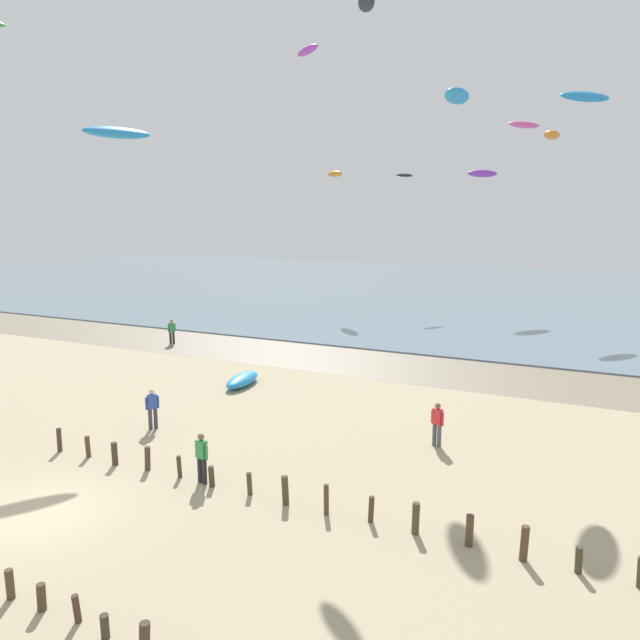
{
  "coord_description": "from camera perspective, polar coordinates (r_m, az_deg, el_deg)",
  "views": [
    {
      "loc": [
        14.62,
        -11.19,
        8.69
      ],
      "look_at": [
        3.89,
        11.15,
        4.37
      ],
      "focal_mm": 33.68,
      "sensor_mm": 36.0,
      "label": 1
    }
  ],
  "objects": [
    {
      "name": "sea",
      "position": [
        72.98,
        13.93,
        2.8
      ],
      "size": [
        160.0,
        70.0,
        0.1
      ],
      "primitive_type": "cube",
      "color": "slate",
      "rests_on": "ground"
    },
    {
      "name": "kite_aloft_4",
      "position": [
        43.3,
        23.87,
        18.85
      ],
      "size": [
        3.51,
        3.23,
        1.03
      ],
      "primitive_type": "ellipsoid",
      "rotation": [
        0.49,
        0.0,
        0.7
      ],
      "color": "#2384D1"
    },
    {
      "name": "kite_aloft_7",
      "position": [
        57.25,
        1.44,
        13.72
      ],
      "size": [
        2.84,
        3.01,
        0.64
      ],
      "primitive_type": "ellipsoid",
      "rotation": [
        0.16,
        0.0,
        2.3
      ],
      "color": "orange"
    },
    {
      "name": "wet_sand_strip",
      "position": [
        36.83,
        1.5,
        -3.76
      ],
      "size": [
        120.0,
        6.63,
        0.01
      ],
      "primitive_type": "cube",
      "color": "#7A6D59",
      "rests_on": "ground"
    },
    {
      "name": "person_left_flank",
      "position": [
        42.24,
        -13.91,
        -1.01
      ],
      "size": [
        0.36,
        0.52,
        1.71
      ],
      "color": "#232328",
      "rests_on": "ground"
    },
    {
      "name": "ground_plane",
      "position": [
        20.36,
        -25.26,
        -16.39
      ],
      "size": [
        160.0,
        160.0,
        0.0
      ],
      "primitive_type": "plane",
      "color": "tan"
    },
    {
      "name": "groyne_near",
      "position": [
        18.55,
        0.13,
        -16.61
      ],
      "size": [
        20.82,
        0.36,
        0.94
      ],
      "color": "#423327",
      "rests_on": "ground"
    },
    {
      "name": "kite_aloft_5",
      "position": [
        37.87,
        4.42,
        27.85
      ],
      "size": [
        2.14,
        3.01,
        0.64
      ],
      "primitive_type": "ellipsoid",
      "rotation": [
        0.21,
        0.0,
        2.02
      ],
      "color": "black"
    },
    {
      "name": "kite_aloft_2",
      "position": [
        56.14,
        18.84,
        17.15
      ],
      "size": [
        2.87,
        3.38,
        0.55
      ],
      "primitive_type": "ellipsoid",
      "rotation": [
        0.01,
        0.0,
        0.94
      ],
      "color": "#E54C99"
    },
    {
      "name": "person_by_waterline",
      "position": [
        25.82,
        -15.64,
        -8.01
      ],
      "size": [
        0.38,
        0.49,
        1.71
      ],
      "color": "#383842",
      "rests_on": "ground"
    },
    {
      "name": "kite_aloft_0",
      "position": [
        30.57,
        12.9,
        20.03
      ],
      "size": [
        1.16,
        2.9,
        0.82
      ],
      "primitive_type": "ellipsoid",
      "rotation": [
        0.46,
        0.0,
        4.67
      ],
      "color": "#2384D1"
    },
    {
      "name": "kite_aloft_12",
      "position": [
        31.94,
        -18.74,
        16.51
      ],
      "size": [
        2.7,
        3.35,
        0.84
      ],
      "primitive_type": "ellipsoid",
      "rotation": [
        -0.34,
        0.0,
        4.15
      ],
      "color": "#2384D1"
    },
    {
      "name": "kite_aloft_6",
      "position": [
        29.08,
        -1.19,
        24.24
      ],
      "size": [
        1.84,
        1.71,
        0.42
      ],
      "primitive_type": "ellipsoid",
      "rotation": [
        -0.22,
        0.0,
        2.43
      ],
      "color": "purple"
    },
    {
      "name": "person_nearest_camera",
      "position": [
        23.55,
        11.08,
        -9.58
      ],
      "size": [
        0.54,
        0.34,
        1.71
      ],
      "color": "#4C4C56",
      "rests_on": "ground"
    },
    {
      "name": "kite_aloft_3",
      "position": [
        59.42,
        8.01,
        13.48
      ],
      "size": [
        1.68,
        2.06,
        0.47
      ],
      "primitive_type": "ellipsoid",
      "rotation": [
        -0.24,
        0.0,
        4.14
      ],
      "color": "black"
    },
    {
      "name": "person_mid_beach",
      "position": [
        20.48,
        -11.18,
        -12.62
      ],
      "size": [
        0.56,
        0.29,
        1.71
      ],
      "color": "#232328",
      "rests_on": "ground"
    },
    {
      "name": "kite_aloft_8",
      "position": [
        58.95,
        15.19,
        13.28
      ],
      "size": [
        3.05,
        3.66,
        0.89
      ],
      "primitive_type": "ellipsoid",
      "rotation": [
        -0.31,
        0.0,
        0.97
      ],
      "color": "purple"
    },
    {
      "name": "grounded_kite",
      "position": [
        31.48,
        -7.4,
        -5.66
      ],
      "size": [
        1.46,
        3.11,
        0.6
      ],
      "primitive_type": "ellipsoid",
      "rotation": [
        0.0,
        0.0,
        4.84
      ],
      "color": "#2384D1",
      "rests_on": "ground"
    },
    {
      "name": "kite_aloft_10",
      "position": [
        51.51,
        21.16,
        16.08
      ],
      "size": [
        1.18,
        3.6,
        0.59
      ],
      "primitive_type": "ellipsoid",
      "rotation": [
        0.02,
        0.0,
        4.72
      ],
      "color": "orange"
    }
  ]
}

